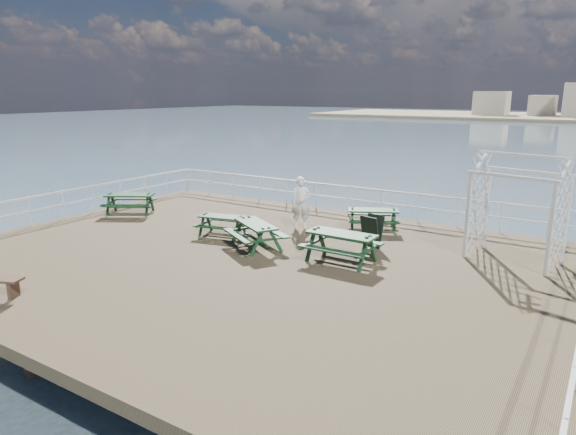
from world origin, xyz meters
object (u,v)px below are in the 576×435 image
(picnic_table_d, at_px, (256,230))
(picnic_table_b, at_px, (222,221))
(picnic_table_c, at_px, (373,215))
(picnic_table_e, at_px, (341,241))
(picnic_table_a, at_px, (130,199))
(person, at_px, (301,203))
(trellis_arbor, at_px, (516,214))

(picnic_table_d, bearing_deg, picnic_table_b, -166.34)
(picnic_table_c, relative_size, picnic_table_e, 1.09)
(picnic_table_a, height_order, person, person)
(picnic_table_c, height_order, picnic_table_e, picnic_table_e)
(picnic_table_a, bearing_deg, person, -17.41)
(trellis_arbor, relative_size, person, 1.66)
(picnic_table_c, distance_m, person, 2.60)
(picnic_table_a, relative_size, trellis_arbor, 0.76)
(picnic_table_a, height_order, picnic_table_c, picnic_table_a)
(trellis_arbor, height_order, person, trellis_arbor)
(picnic_table_c, relative_size, picnic_table_d, 0.93)
(picnic_table_b, height_order, person, person)
(picnic_table_b, bearing_deg, picnic_table_a, 161.86)
(picnic_table_a, xyz_separation_m, picnic_table_b, (5.18, -0.47, -0.09))
(picnic_table_a, relative_size, picnic_table_c, 1.09)
(picnic_table_a, xyz_separation_m, trellis_arbor, (14.08, 1.95, 0.80))
(picnic_table_e, bearing_deg, picnic_table_d, -175.45)
(picnic_table_b, xyz_separation_m, picnic_table_e, (4.72, -0.34, 0.13))
(picnic_table_b, xyz_separation_m, picnic_table_c, (4.09, 3.39, 0.05))
(picnic_table_e, xyz_separation_m, trellis_arbor, (4.18, 2.76, 0.77))
(picnic_table_c, bearing_deg, person, -179.40)
(picnic_table_c, distance_m, picnic_table_d, 4.55)
(picnic_table_b, relative_size, trellis_arbor, 0.58)
(picnic_table_a, bearing_deg, trellis_arbor, -23.53)
(picnic_table_a, height_order, trellis_arbor, trellis_arbor)
(picnic_table_a, distance_m, picnic_table_c, 9.73)
(picnic_table_d, bearing_deg, trellis_arbor, 53.32)
(picnic_table_c, bearing_deg, picnic_table_a, 170.80)
(picnic_table_e, bearing_deg, person, 139.05)
(picnic_table_a, bearing_deg, picnic_table_e, -36.07)
(trellis_arbor, bearing_deg, picnic_table_c, -179.05)
(picnic_table_b, distance_m, picnic_table_c, 5.31)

